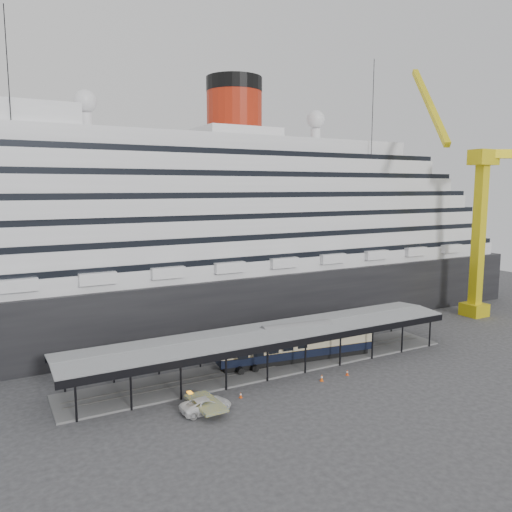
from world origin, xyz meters
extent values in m
plane|color=#323234|center=(0.00, 0.00, 0.00)|extent=(200.00, 200.00, 0.00)
cube|color=black|center=(0.00, 32.00, 5.00)|extent=(130.00, 30.00, 10.00)
cylinder|color=#A1200C|center=(8.00, 32.00, 37.40)|extent=(10.00, 10.00, 9.00)
cylinder|color=black|center=(8.00, 32.00, 42.65)|extent=(10.10, 10.10, 2.50)
sphere|color=silver|center=(-18.00, 32.00, 37.70)|extent=(3.60, 3.60, 3.60)
sphere|color=silver|center=(26.00, 32.00, 37.70)|extent=(3.60, 3.60, 3.60)
cube|color=slate|center=(0.00, 5.00, 0.12)|extent=(56.00, 8.00, 0.24)
cube|color=slate|center=(0.00, 4.28, 0.28)|extent=(54.00, 0.08, 0.10)
cube|color=slate|center=(0.00, 5.72, 0.28)|extent=(54.00, 0.08, 0.10)
cube|color=black|center=(0.00, 0.50, 4.45)|extent=(56.00, 0.18, 0.90)
cube|color=black|center=(0.00, 9.50, 4.45)|extent=(56.00, 0.18, 0.90)
cube|color=slate|center=(0.00, 5.00, 5.18)|extent=(56.00, 9.00, 0.24)
cylinder|color=black|center=(-29.22, 21.75, 23.60)|extent=(0.12, 0.12, 47.21)
cube|color=yellow|center=(48.00, 10.00, 1.20)|extent=(4.00, 4.00, 2.40)
cube|color=yellow|center=(48.00, 10.00, 15.40)|extent=(1.80, 1.80, 26.00)
cube|color=yellow|center=(48.00, 10.00, 29.80)|extent=(5.00, 3.20, 2.80)
cube|color=yellow|center=(39.13, 15.12, 39.20)|extent=(11.42, 18.78, 16.80)
cube|color=yellow|center=(51.03, 8.25, 30.40)|extent=(6.00, 4.39, 1.60)
cylinder|color=black|center=(30.26, 20.24, 23.60)|extent=(0.12, 0.12, 47.21)
imported|color=white|center=(-13.17, -3.40, 0.79)|extent=(5.80, 2.87, 1.58)
cube|color=black|center=(4.19, 5.00, 0.61)|extent=(22.13, 5.32, 0.73)
cube|color=black|center=(4.19, 5.00, 1.55)|extent=(23.22, 5.87, 1.15)
cube|color=beige|center=(4.19, 5.00, 2.81)|extent=(23.23, 5.91, 1.36)
cube|color=black|center=(4.19, 5.00, 3.70)|extent=(23.22, 5.87, 0.42)
cube|color=#DD480C|center=(-8.19, -2.02, 0.01)|extent=(0.43, 0.43, 0.03)
cone|color=#DD480C|center=(-8.19, -2.02, 0.36)|extent=(0.37, 0.37, 0.69)
cylinder|color=white|center=(-8.19, -2.02, 0.43)|extent=(0.22, 0.22, 0.13)
cube|color=#F3590D|center=(3.16, -2.41, 0.02)|extent=(0.53, 0.53, 0.03)
cone|color=#F3590D|center=(3.16, -2.41, 0.43)|extent=(0.45, 0.45, 0.82)
cylinder|color=white|center=(3.16, -2.41, 0.51)|extent=(0.26, 0.26, 0.16)
cube|color=#EA440D|center=(7.24, -2.44, 0.02)|extent=(0.49, 0.49, 0.03)
cone|color=#EA440D|center=(7.24, -2.44, 0.38)|extent=(0.41, 0.41, 0.73)
cylinder|color=white|center=(7.24, -2.44, 0.45)|extent=(0.23, 0.23, 0.14)
camera|label=1|loc=(-33.23, -51.44, 24.43)|focal=35.00mm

